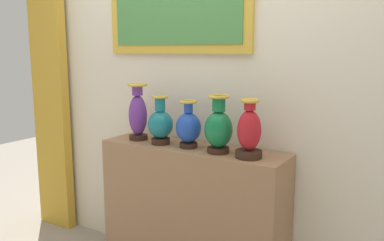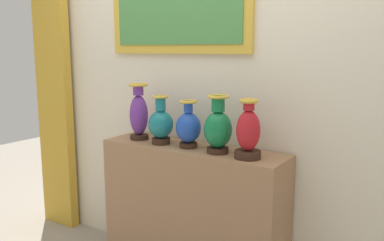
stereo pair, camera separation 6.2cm
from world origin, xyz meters
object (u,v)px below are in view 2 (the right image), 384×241
(vase_teal, at_px, (161,124))
(vase_emerald, at_px, (218,128))
(vase_sapphire, at_px, (188,127))
(vase_violet, at_px, (139,114))
(vase_crimson, at_px, (248,133))

(vase_teal, bearing_deg, vase_emerald, -0.20)
(vase_emerald, bearing_deg, vase_sapphire, 176.06)
(vase_violet, xyz_separation_m, vase_sapphire, (0.42, -0.01, -0.05))
(vase_sapphire, height_order, vase_emerald, vase_emerald)
(vase_sapphire, relative_size, vase_crimson, 0.88)
(vase_violet, distance_m, vase_emerald, 0.64)
(vase_teal, bearing_deg, vase_violet, 173.94)
(vase_teal, height_order, vase_emerald, vase_emerald)
(vase_crimson, bearing_deg, vase_emerald, 177.17)
(vase_sapphire, bearing_deg, vase_teal, -176.20)
(vase_violet, xyz_separation_m, vase_teal, (0.21, -0.02, -0.05))
(vase_sapphire, bearing_deg, vase_crimson, -3.41)
(vase_violet, relative_size, vase_crimson, 1.13)
(vase_sapphire, relative_size, vase_emerald, 0.86)
(vase_violet, bearing_deg, vase_crimson, -2.28)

